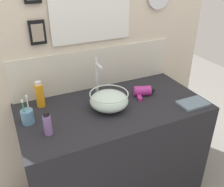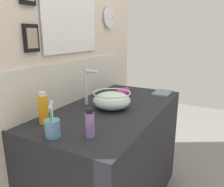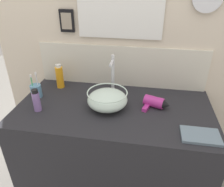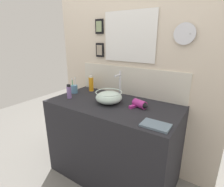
% 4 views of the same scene
% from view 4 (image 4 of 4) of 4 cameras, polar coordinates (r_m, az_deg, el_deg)
% --- Properties ---
extents(ground_plane, '(6.00, 6.00, 0.00)m').
position_cam_4_polar(ground_plane, '(2.16, 0.29, -24.53)').
color(ground_plane, gray).
extents(vanity_counter, '(1.29, 0.67, 0.84)m').
position_cam_4_polar(vanity_counter, '(1.90, 0.31, -15.14)').
color(vanity_counter, '#232328').
rests_on(vanity_counter, ground).
extents(back_panel, '(1.95, 0.09, 2.53)m').
position_cam_4_polar(back_panel, '(1.92, 6.36, 11.99)').
color(back_panel, beige).
rests_on(back_panel, ground).
extents(glass_bowl_sink, '(0.26, 0.26, 0.12)m').
position_cam_4_polar(glass_bowl_sink, '(1.70, -1.04, -1.19)').
color(glass_bowl_sink, silver).
rests_on(glass_bowl_sink, vanity_counter).
extents(faucet, '(0.02, 0.11, 0.29)m').
position_cam_4_polar(faucet, '(1.84, 2.48, 3.53)').
color(faucet, silver).
rests_on(faucet, vanity_counter).
extents(hair_drier, '(0.18, 0.14, 0.07)m').
position_cam_4_polar(hair_drier, '(1.62, 9.25, -3.51)').
color(hair_drier, '#B22D8C').
rests_on(hair_drier, vanity_counter).
extents(toothbrush_cup, '(0.08, 0.08, 0.19)m').
position_cam_4_polar(toothbrush_cup, '(2.07, -12.21, 1.47)').
color(toothbrush_cup, '#598CB2').
rests_on(toothbrush_cup, vanity_counter).
extents(shampoo_bottle, '(0.05, 0.05, 0.15)m').
position_cam_4_polar(shampoo_bottle, '(1.89, -13.86, 0.59)').
color(shampoo_bottle, '#8C6BB2').
rests_on(shampoo_bottle, vanity_counter).
extents(spray_bottle, '(0.06, 0.06, 0.19)m').
position_cam_4_polar(spray_bottle, '(2.10, -6.84, 3.18)').
color(spray_bottle, orange).
rests_on(spray_bottle, vanity_counter).
extents(hand_towel, '(0.21, 0.14, 0.02)m').
position_cam_4_polar(hand_towel, '(1.33, 14.08, -10.02)').
color(hand_towel, slate).
rests_on(hand_towel, vanity_counter).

